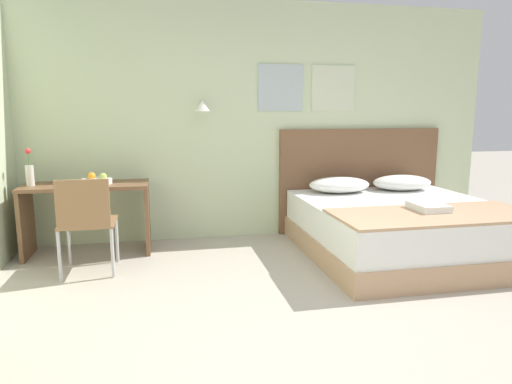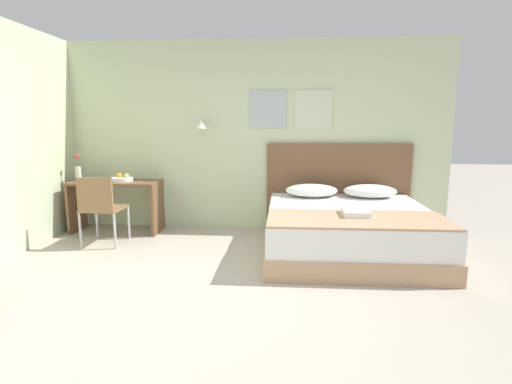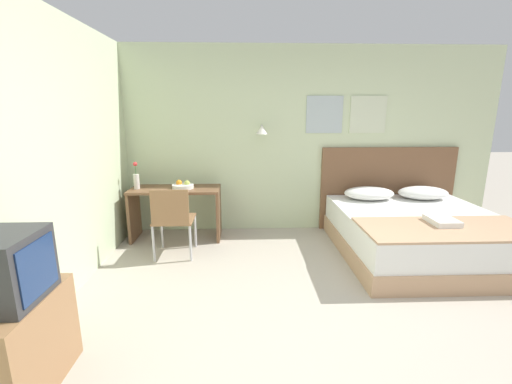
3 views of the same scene
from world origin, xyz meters
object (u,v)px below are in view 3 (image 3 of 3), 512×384
folded_towel_near_foot (442,221)px  headboard (387,188)px  bed (419,235)px  desk (176,203)px  flower_vase (136,179)px  pillow_left (369,193)px  fruit_bowl (183,186)px  pillow_right (423,193)px  television (2,269)px  tv_stand (16,346)px  desk_chair (172,216)px  throw_blanket (449,229)px

folded_towel_near_foot → headboard: bearing=90.0°
bed → headboard: (-0.00, 1.03, 0.35)m
desk → flower_vase: bearing=-177.1°
headboard → desk: size_ratio=1.65×
pillow_left → fruit_bowl: fruit_bowl is taller
pillow_right → television: 4.82m
bed → folded_towel_near_foot: 0.55m
television → folded_towel_near_foot: bearing=23.4°
tv_stand → desk_chair: bearing=74.1°
fruit_bowl → television: size_ratio=0.65×
bed → tv_stand: bearing=-151.0°
bed → flower_vase: 3.71m
television → pillow_left: bearing=40.2°
headboard → pillow_right: bearing=-38.8°
bed → television: 4.15m
headboard → pillow_left: size_ratio=2.88×
fruit_bowl → television: television is taller
bed → flower_vase: flower_vase is taller
pillow_right → throw_blanket: (-0.39, -1.29, -0.07)m
desk_chair → pillow_left: bearing=14.5°
fruit_bowl → television: 2.75m
pillow_left → folded_towel_near_foot: pillow_left is taller
folded_towel_near_foot → fruit_bowl: fruit_bowl is taller
flower_vase → desk: bearing=2.9°
headboard → desk: 3.11m
bed → pillow_right: bearing=61.5°
bed → desk_chair: desk_chair is taller
headboard → throw_blanket: 1.61m
bed → desk_chair: bearing=179.3°
headboard → desk: (-3.10, -0.32, -0.11)m
desk → desk_chair: size_ratio=1.39×
pillow_left → fruit_bowl: bearing=-179.5°
flower_vase → tv_stand: bearing=-89.7°
pillow_left → folded_towel_near_foot: size_ratio=1.97×
television → bed: bearing=29.0°
folded_towel_near_foot → fruit_bowl: size_ratio=1.21×
pillow_left → television: (-3.20, -2.71, 0.23)m
pillow_right → desk_chair: (-3.40, -0.68, -0.10)m
pillow_right → desk: 3.49m
throw_blanket → fruit_bowl: fruit_bowl is taller
bed → television: (-3.59, -1.99, 0.58)m
headboard → pillow_right: headboard is taller
pillow_left → fruit_bowl: size_ratio=2.39×
headboard → desk_chair: bearing=-161.8°
bed → folded_towel_near_foot: folded_towel_near_foot is taller
throw_blanket → folded_towel_near_foot: size_ratio=5.18×
headboard → television: (-3.59, -3.02, 0.23)m
headboard → tv_stand: 4.70m
pillow_left → desk: desk is taller
pillow_right → flower_vase: (-3.99, -0.04, 0.23)m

